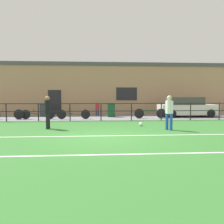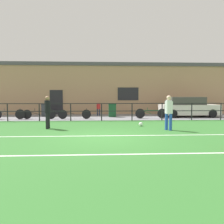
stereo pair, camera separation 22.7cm
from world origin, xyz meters
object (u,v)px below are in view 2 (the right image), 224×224
at_px(soccer_ball_match, 141,124).
at_px(trash_bin_1, 46,110).
at_px(bicycle_parked_0, 74,114).
at_px(bicycle_parked_2, 151,113).
at_px(bicycle_parked_4, 39,114).
at_px(player_goalkeeper, 48,110).
at_px(player_winger, 169,111).
at_px(parked_car_red, 188,107).
at_px(spectator_child, 99,108).
at_px(bicycle_parked_1, 8,114).
at_px(trash_bin_0, 112,110).

relative_size(soccer_ball_match, trash_bin_1, 0.22).
relative_size(bicycle_parked_0, trash_bin_1, 2.35).
distance_m(bicycle_parked_2, bicycle_parked_4, 7.86).
bearing_deg(player_goalkeeper, soccer_ball_match, -77.90).
relative_size(player_winger, bicycle_parked_0, 0.73).
bearing_deg(trash_bin_1, soccer_ball_match, -43.23).
distance_m(bicycle_parked_2, trash_bin_1, 8.09).
distance_m(soccer_ball_match, parked_car_red, 6.83).
distance_m(spectator_child, bicycle_parked_2, 4.48).
bearing_deg(bicycle_parked_1, trash_bin_0, 11.43).
relative_size(bicycle_parked_1, trash_bin_1, 2.31).
xyz_separation_m(spectator_child, bicycle_parked_0, (-1.67, -2.54, -0.30)).
height_order(spectator_child, bicycle_parked_1, spectator_child).
bearing_deg(bicycle_parked_1, bicycle_parked_2, 0.50).
distance_m(player_goalkeeper, bicycle_parked_1, 5.87).
distance_m(player_goalkeeper, soccer_ball_match, 4.94).
relative_size(player_winger, bicycle_parked_4, 0.73).
height_order(bicycle_parked_4, trash_bin_0, trash_bin_0).
relative_size(player_winger, trash_bin_0, 1.64).
relative_size(spectator_child, bicycle_parked_4, 0.49).
bearing_deg(trash_bin_0, player_goalkeeper, -120.64).
xyz_separation_m(soccer_ball_match, trash_bin_1, (-6.38, 6.00, 0.40)).
height_order(spectator_child, parked_car_red, parked_car_red).
bearing_deg(bicycle_parked_2, player_goalkeeper, -143.32).
xyz_separation_m(bicycle_parked_0, bicycle_parked_4, (-2.45, 0.08, 0.00)).
bearing_deg(parked_car_red, spectator_child, 168.73).
bearing_deg(player_goalkeeper, bicycle_parked_4, 22.71).
height_order(player_goalkeeper, bicycle_parked_2, player_goalkeeper).
height_order(spectator_child, trash_bin_1, spectator_child).
distance_m(player_winger, parked_car_red, 7.45).
bearing_deg(trash_bin_0, bicycle_parked_4, -165.15).
xyz_separation_m(player_winger, bicycle_parked_0, (-5.03, 5.41, -0.59)).
relative_size(player_goalkeeper, bicycle_parked_4, 0.71).
bearing_deg(soccer_ball_match, trash_bin_1, 136.77).
bearing_deg(bicycle_parked_0, bicycle_parked_2, 0.86).
height_order(parked_car_red, bicycle_parked_1, parked_car_red).
distance_m(trash_bin_0, trash_bin_1, 5.18).
bearing_deg(bicycle_parked_2, player_winger, -94.00).
relative_size(player_winger, trash_bin_1, 1.71).
distance_m(spectator_child, bicycle_parked_1, 6.67).
bearing_deg(bicycle_parked_2, trash_bin_1, 165.48).
bearing_deg(player_winger, trash_bin_0, -15.08).
bearing_deg(trash_bin_1, trash_bin_0, -7.28).
xyz_separation_m(spectator_child, bicycle_parked_4, (-4.12, -2.46, -0.30)).
xyz_separation_m(bicycle_parked_2, trash_bin_1, (-7.83, 2.03, 0.13)).
distance_m(player_goalkeeper, trash_bin_0, 7.03).
bearing_deg(soccer_ball_match, spectator_child, 109.61).
relative_size(spectator_child, bicycle_parked_2, 0.49).
height_order(player_winger, parked_car_red, player_winger).
xyz_separation_m(player_winger, trash_bin_1, (-7.45, 7.52, -0.43)).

